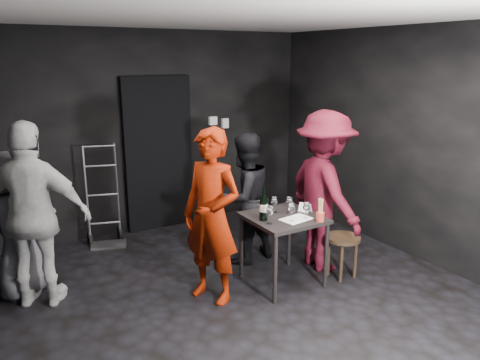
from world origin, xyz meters
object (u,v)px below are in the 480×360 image
stool (343,244)px  woman_black (244,198)px  bystander_grey (16,226)px  hand_truck (106,227)px  bystander_cream (32,198)px  server_red (211,204)px  man_maroon (325,176)px  breadstick_cup (320,210)px  wine_bottle (264,208)px  tasting_table (283,225)px

stool → woman_black: size_ratio=0.30×
bystander_grey → hand_truck: bearing=-176.9°
bystander_cream → woman_black: bearing=-153.9°
stool → server_red: server_red is taller
man_maroon → hand_truck: bearing=51.5°
hand_truck → breadstick_cup: hand_truck is taller
hand_truck → man_maroon: 2.87m
stool → breadstick_cup: bearing=-167.4°
server_red → bystander_grey: server_red is taller
wine_bottle → breadstick_cup: size_ratio=1.35×
server_red → breadstick_cup: 1.09m
server_red → man_maroon: 1.41m
tasting_table → bystander_grey: (-2.41, 1.14, 0.08)m
man_maroon → tasting_table: bearing=105.4°
tasting_table → stool: bearing=-18.7°
wine_bottle → server_red: bearing=170.1°
tasting_table → man_maroon: size_ratio=0.35×
breadstick_cup → wine_bottle: bearing=146.7°
tasting_table → server_red: size_ratio=0.38×
man_maroon → wine_bottle: man_maroon is taller
tasting_table → bystander_cream: (-2.27, 0.85, 0.43)m
woman_black → bystander_cream: 2.24m
server_red → stool: bearing=51.3°
tasting_table → breadstick_cup: bearing=-54.3°
stool → server_red: 1.58m
bystander_cream → server_red: bearing=-177.2°
bystander_cream → hand_truck: bearing=-98.8°
server_red → breadstick_cup: (1.01, -0.40, -0.12)m
man_maroon → wine_bottle: bearing=102.8°
hand_truck → woman_black: 1.92m
man_maroon → server_red: bearing=96.5°
bystander_grey → man_maroon: bearing=124.9°
stool → breadstick_cup: 0.64m
hand_truck → woman_black: (1.28, -1.32, 0.54)m
bystander_grey → woman_black: bearing=133.4°
bystander_cream → wine_bottle: size_ratio=6.28×
server_red → woman_black: 0.98m
woman_black → bystander_grey: (-2.36, 0.44, -0.04)m
tasting_table → woman_black: size_ratio=0.49×
bystander_grey → breadstick_cup: size_ratio=5.76×
woman_black → wine_bottle: (-0.20, -0.71, 0.11)m
tasting_table → bystander_cream: 2.46m
stool → server_red: (-1.43, 0.31, 0.60)m
stool → woman_black: bearing=126.7°
bystander_grey → breadstick_cup: (2.64, -1.45, 0.13)m
hand_truck → stool: (1.97, -2.24, 0.15)m
server_red → bystander_cream: bystander_cream is taller
breadstick_cup → stool: bearing=12.6°
tasting_table → wine_bottle: size_ratio=2.18×
man_maroon → bystander_cream: 2.99m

